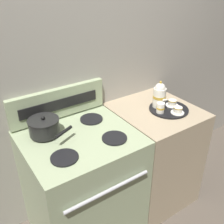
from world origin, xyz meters
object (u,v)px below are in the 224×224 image
(saucepan, at_px, (44,127))
(teacup_right, at_px, (178,110))
(teacup_left, at_px, (172,103))
(creamer_jug, at_px, (160,108))
(serving_tray, at_px, (169,109))
(teapot, at_px, (160,95))
(stove, at_px, (83,186))

(saucepan, distance_m, teacup_right, 1.01)
(teacup_left, height_order, creamer_jug, creamer_jug)
(serving_tray, relative_size, teacup_left, 3.00)
(teapot, bearing_deg, teacup_left, -26.98)
(stove, distance_m, teacup_right, 0.93)
(teapot, relative_size, teacup_left, 2.11)
(serving_tray, bearing_deg, saucepan, 167.49)
(stove, bearing_deg, creamer_jug, -6.08)
(teapot, height_order, creamer_jug, teapot)
(teacup_left, relative_size, creamer_jug, 1.30)
(stove, height_order, saucepan, saucepan)
(saucepan, xyz_separation_m, teacup_left, (1.02, -0.19, -0.03))
(stove, distance_m, teacup_left, 0.97)
(teapot, xyz_separation_m, teacup_right, (0.04, -0.16, -0.08))
(teapot, bearing_deg, stove, -179.33)
(teapot, bearing_deg, teacup_right, -74.84)
(teacup_right, bearing_deg, stove, 168.67)
(stove, distance_m, serving_tray, 0.91)
(saucepan, bearing_deg, teacup_right, -17.70)
(teapot, distance_m, teacup_left, 0.14)
(saucepan, xyz_separation_m, teapot, (0.91, -0.14, 0.05))
(serving_tray, xyz_separation_m, teacup_right, (-0.00, -0.09, 0.03))
(saucepan, height_order, creamer_jug, saucepan)
(saucepan, distance_m, creamer_jug, 0.88)
(saucepan, distance_m, serving_tray, 0.99)
(saucepan, bearing_deg, stove, -39.61)
(teapot, distance_m, teacup_right, 0.19)
(stove, height_order, creamer_jug, creamer_jug)
(stove, bearing_deg, serving_tray, -4.59)
(teacup_right, bearing_deg, teacup_left, 63.57)
(saucepan, height_order, teacup_right, saucepan)
(saucepan, bearing_deg, creamer_jug, -14.56)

